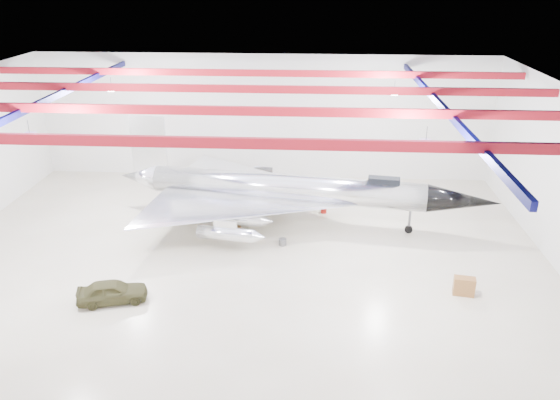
{
  "coord_description": "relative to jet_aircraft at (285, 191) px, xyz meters",
  "views": [
    {
      "loc": [
        4.52,
        -32.12,
        17.44
      ],
      "look_at": [
        2.32,
        2.0,
        3.07
      ],
      "focal_mm": 35.0,
      "sensor_mm": 36.0,
      "label": 1
    }
  ],
  "objects": [
    {
      "name": "desk",
      "position": [
        10.93,
        -9.26,
        -1.96
      ],
      "size": [
        1.29,
        0.8,
        1.11
      ],
      "primitive_type": "cube",
      "rotation": [
        0.0,
        0.0,
        -0.17
      ],
      "color": "brown",
      "rests_on": "floor"
    },
    {
      "name": "jet_aircraft",
      "position": [
        0.0,
        0.0,
        0.0
      ],
      "size": [
        28.03,
        18.05,
        7.66
      ],
      "rotation": [
        0.0,
        0.0,
        -0.14
      ],
      "color": "silver",
      "rests_on": "floor"
    },
    {
      "name": "jeep",
      "position": [
        -9.22,
        -11.29,
        -1.85
      ],
      "size": [
        4.17,
        2.54,
        1.33
      ],
      "primitive_type": "imported",
      "rotation": [
        0.0,
        0.0,
        1.84
      ],
      "color": "#3D3B1E",
      "rests_on": "floor"
    },
    {
      "name": "floor",
      "position": [
        -2.52,
        -5.01,
        -2.51
      ],
      "size": [
        40.0,
        40.0,
        0.0
      ],
      "primitive_type": "plane",
      "color": "#BAAF94",
      "rests_on": "ground"
    },
    {
      "name": "ceiling",
      "position": [
        -2.52,
        -5.01,
        8.49
      ],
      "size": [
        40.0,
        40.0,
        0.0
      ],
      "primitive_type": "plane",
      "rotation": [
        3.14,
        0.0,
        0.0
      ],
      "color": "#0A0F38",
      "rests_on": "wall_back"
    },
    {
      "name": "toolbox_red",
      "position": [
        -7.27,
        3.24,
        -2.34
      ],
      "size": [
        0.57,
        0.51,
        0.34
      ],
      "primitive_type": "cube",
      "rotation": [
        0.0,
        0.0,
        -0.3
      ],
      "color": "#A31610",
      "rests_on": "floor"
    },
    {
      "name": "ceiling_structure",
      "position": [
        -2.52,
        -5.01,
        7.81
      ],
      "size": [
        39.5,
        29.5,
        1.08
      ],
      "color": "maroon",
      "rests_on": "ceiling"
    },
    {
      "name": "wall_back",
      "position": [
        -2.52,
        9.99,
        2.99
      ],
      "size": [
        40.0,
        0.0,
        40.0
      ],
      "primitive_type": "plane",
      "rotation": [
        1.57,
        0.0,
        0.0
      ],
      "color": "silver",
      "rests_on": "floor"
    },
    {
      "name": "tool_chest",
      "position": [
        2.91,
        1.93,
        -2.3
      ],
      "size": [
        0.57,
        0.57,
        0.42
      ],
      "primitive_type": "cylinder",
      "rotation": [
        0.0,
        0.0,
        -0.24
      ],
      "color": "#A31610",
      "rests_on": "floor"
    },
    {
      "name": "engine_drum",
      "position": [
        0.03,
        -3.7,
        -2.28
      ],
      "size": [
        0.69,
        0.69,
        0.47
      ],
      "primitive_type": "cylinder",
      "rotation": [
        0.0,
        0.0,
        -0.4
      ],
      "color": "#59595B",
      "rests_on": "floor"
    },
    {
      "name": "crate_ply",
      "position": [
        -4.99,
        -2.2,
        -2.33
      ],
      "size": [
        0.56,
        0.46,
        0.37
      ],
      "primitive_type": "cube",
      "rotation": [
        0.0,
        0.0,
        -0.08
      ],
      "color": "olive",
      "rests_on": "floor"
    },
    {
      "name": "spares_box",
      "position": [
        1.21,
        4.82,
        -2.35
      ],
      "size": [
        0.43,
        0.43,
        0.32
      ],
      "primitive_type": "cylinder",
      "rotation": [
        0.0,
        0.0,
        -0.24
      ],
      "color": "#59595B",
      "rests_on": "floor"
    },
    {
      "name": "oil_barrel",
      "position": [
        -3.45,
        -1.8,
        -2.31
      ],
      "size": [
        0.7,
        0.63,
        0.4
      ],
      "primitive_type": "cube",
      "rotation": [
        0.0,
        0.0,
        -0.35
      ],
      "color": "olive",
      "rests_on": "floor"
    },
    {
      "name": "parts_bin",
      "position": [
        2.06,
        3.4,
        -2.31
      ],
      "size": [
        0.62,
        0.51,
        0.41
      ],
      "primitive_type": "cube",
      "rotation": [
        0.0,
        0.0,
        -0.06
      ],
      "color": "olive",
      "rests_on": "floor"
    }
  ]
}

